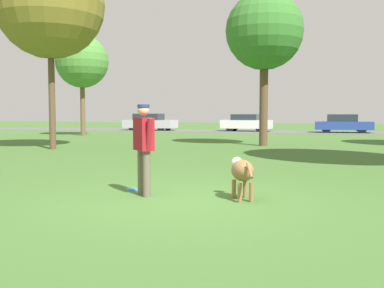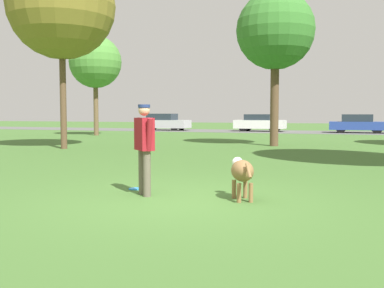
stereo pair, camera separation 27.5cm
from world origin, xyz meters
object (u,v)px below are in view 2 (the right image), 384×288
(parked_car_silver, at_px, (163,122))
(parked_car_blue, at_px, (358,124))
(frisbee, at_px, (135,189))
(person, at_px, (144,142))
(dog, at_px, (242,172))
(tree_mid_center, at_px, (275,31))
(parked_car_white, at_px, (260,123))
(tree_near_left, at_px, (61,6))
(tree_far_left, at_px, (95,62))

(parked_car_silver, bearing_deg, parked_car_blue, 0.89)
(parked_car_silver, bearing_deg, frisbee, -66.32)
(person, xyz_separation_m, parked_car_blue, (3.33, 27.67, -0.25))
(dog, bearing_deg, tree_mid_center, -19.76)
(dog, bearing_deg, parked_car_blue, -31.03)
(dog, bearing_deg, parked_car_silver, -0.99)
(dog, height_order, frisbee, dog)
(frisbee, distance_m, parked_car_silver, 29.46)
(parked_car_white, relative_size, parked_car_blue, 0.96)
(tree_mid_center, distance_m, tree_near_left, 8.83)
(tree_near_left, xyz_separation_m, parked_car_white, (3.67, 19.99, -4.95))
(tree_mid_center, relative_size, parked_car_silver, 1.52)
(dog, bearing_deg, tree_far_left, 10.82)
(tree_far_left, bearing_deg, person, -55.34)
(person, bearing_deg, tree_near_left, 178.50)
(tree_far_left, bearing_deg, dog, -51.62)
(dog, bearing_deg, frisbee, 54.20)
(tree_near_left, height_order, parked_car_silver, tree_near_left)
(tree_mid_center, bearing_deg, parked_car_silver, 128.62)
(parked_car_silver, bearing_deg, tree_near_left, -76.71)
(dog, relative_size, tree_far_left, 0.15)
(parked_car_silver, height_order, parked_car_blue, parked_car_silver)
(tree_mid_center, height_order, parked_car_blue, tree_mid_center)
(parked_car_white, bearing_deg, tree_near_left, -100.45)
(frisbee, relative_size, parked_car_silver, 0.05)
(parked_car_white, distance_m, parked_car_blue, 7.28)
(person, bearing_deg, frisbee, 177.40)
(dog, bearing_deg, parked_car_white, -16.19)
(person, distance_m, tree_near_left, 12.05)
(dog, distance_m, tree_mid_center, 13.24)
(frisbee, height_order, tree_near_left, tree_near_left)
(frisbee, relative_size, tree_near_left, 0.03)
(person, height_order, tree_mid_center, tree_mid_center)
(tree_mid_center, relative_size, tree_far_left, 1.04)
(tree_far_left, distance_m, parked_car_silver, 10.34)
(tree_mid_center, bearing_deg, parked_car_blue, 77.48)
(person, height_order, parked_car_white, person)
(tree_far_left, height_order, parked_car_silver, tree_far_left)
(person, relative_size, parked_car_blue, 0.38)
(person, relative_size, tree_near_left, 0.20)
(tree_mid_center, relative_size, parked_car_blue, 1.62)
(dog, distance_m, parked_car_blue, 27.53)
(dog, distance_m, frisbee, 2.18)
(tree_near_left, bearing_deg, tree_far_left, 116.02)
(dog, bearing_deg, tree_near_left, 22.07)
(tree_mid_center, distance_m, tree_far_left, 13.62)
(person, bearing_deg, parked_car_silver, 158.77)
(person, xyz_separation_m, frisbee, (-0.45, 0.50, -0.91))
(tree_near_left, relative_size, parked_car_white, 1.98)
(frisbee, xyz_separation_m, tree_mid_center, (0.42, 12.05, 4.90))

